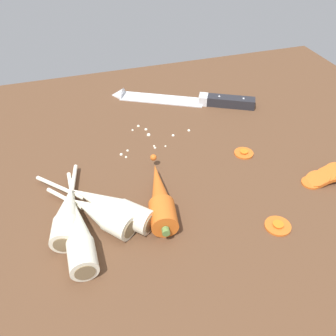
{
  "coord_description": "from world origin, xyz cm",
  "views": [
    {
      "loc": [
        -15.78,
        -51.72,
        43.99
      ],
      "look_at": [
        0.0,
        -2.0,
        1.5
      ],
      "focal_mm": 39.74,
      "sensor_mm": 36.0,
      "label": 1
    }
  ],
  "objects_px": {
    "parsnip_front": "(101,214)",
    "parsnip_mid_right": "(78,233)",
    "chefs_knife": "(179,99)",
    "parsnip_mid_left": "(68,214)",
    "carrot_slice_stack": "(324,176)",
    "parsnip_back": "(109,206)",
    "carrot_slice_stray_near": "(278,225)",
    "whole_carrot": "(160,196)",
    "carrot_slice_stray_mid": "(244,152)"
  },
  "relations": [
    {
      "from": "parsnip_mid_right",
      "to": "parsnip_front",
      "type": "bearing_deg",
      "value": 35.62
    },
    {
      "from": "parsnip_back",
      "to": "carrot_slice_stack",
      "type": "distance_m",
      "value": 0.38
    },
    {
      "from": "parsnip_mid_right",
      "to": "carrot_slice_stray_near",
      "type": "height_order",
      "value": "parsnip_mid_right"
    },
    {
      "from": "parsnip_mid_left",
      "to": "carrot_slice_stack",
      "type": "distance_m",
      "value": 0.45
    },
    {
      "from": "parsnip_mid_right",
      "to": "carrot_slice_stray_near",
      "type": "relative_size",
      "value": 5.49
    },
    {
      "from": "whole_carrot",
      "to": "parsnip_mid_left",
      "type": "bearing_deg",
      "value": 177.33
    },
    {
      "from": "parsnip_mid_left",
      "to": "carrot_slice_stray_mid",
      "type": "bearing_deg",
      "value": 13.11
    },
    {
      "from": "parsnip_mid_right",
      "to": "carrot_slice_stack",
      "type": "height_order",
      "value": "parsnip_mid_right"
    },
    {
      "from": "parsnip_mid_right",
      "to": "parsnip_back",
      "type": "height_order",
      "value": "same"
    },
    {
      "from": "parsnip_front",
      "to": "parsnip_mid_right",
      "type": "relative_size",
      "value": 0.67
    },
    {
      "from": "parsnip_front",
      "to": "carrot_slice_stray_mid",
      "type": "height_order",
      "value": "parsnip_front"
    },
    {
      "from": "parsnip_mid_left",
      "to": "carrot_slice_stray_near",
      "type": "bearing_deg",
      "value": -19.13
    },
    {
      "from": "parsnip_mid_left",
      "to": "parsnip_back",
      "type": "distance_m",
      "value": 0.07
    },
    {
      "from": "chefs_knife",
      "to": "parsnip_back",
      "type": "distance_m",
      "value": 0.39
    },
    {
      "from": "chefs_knife",
      "to": "carrot_slice_stray_near",
      "type": "distance_m",
      "value": 0.43
    },
    {
      "from": "chefs_knife",
      "to": "parsnip_mid_left",
      "type": "relative_size",
      "value": 1.7
    },
    {
      "from": "parsnip_back",
      "to": "parsnip_mid_right",
      "type": "bearing_deg",
      "value": -142.7
    },
    {
      "from": "parsnip_back",
      "to": "carrot_slice_stack",
      "type": "height_order",
      "value": "parsnip_back"
    },
    {
      "from": "parsnip_mid_right",
      "to": "carrot_slice_stack",
      "type": "distance_m",
      "value": 0.43
    },
    {
      "from": "carrot_slice_stack",
      "to": "parsnip_front",
      "type": "bearing_deg",
      "value": 177.33
    },
    {
      "from": "whole_carrot",
      "to": "carrot_slice_stray_mid",
      "type": "height_order",
      "value": "whole_carrot"
    },
    {
      "from": "parsnip_mid_right",
      "to": "carrot_slice_stray_near",
      "type": "distance_m",
      "value": 0.31
    },
    {
      "from": "chefs_knife",
      "to": "carrot_slice_stray_near",
      "type": "height_order",
      "value": "chefs_knife"
    },
    {
      "from": "chefs_knife",
      "to": "carrot_slice_stray_near",
      "type": "xyz_separation_m",
      "value": [
        0.02,
        -0.43,
        -0.0
      ]
    },
    {
      "from": "chefs_knife",
      "to": "carrot_slice_stray_mid",
      "type": "height_order",
      "value": "chefs_knife"
    },
    {
      "from": "chefs_knife",
      "to": "parsnip_back",
      "type": "xyz_separation_m",
      "value": [
        -0.23,
        -0.32,
        0.01
      ]
    },
    {
      "from": "whole_carrot",
      "to": "parsnip_front",
      "type": "height_order",
      "value": "whole_carrot"
    },
    {
      "from": "chefs_knife",
      "to": "parsnip_front",
      "type": "distance_m",
      "value": 0.41
    },
    {
      "from": "whole_carrot",
      "to": "parsnip_back",
      "type": "height_order",
      "value": "whole_carrot"
    },
    {
      "from": "parsnip_mid_left",
      "to": "parsnip_mid_right",
      "type": "xyz_separation_m",
      "value": [
        0.01,
        -0.04,
        -0.0
      ]
    },
    {
      "from": "parsnip_mid_right",
      "to": "chefs_knife",
      "type": "bearing_deg",
      "value": 52.08
    },
    {
      "from": "parsnip_front",
      "to": "parsnip_mid_left",
      "type": "relative_size",
      "value": 0.81
    },
    {
      "from": "whole_carrot",
      "to": "carrot_slice_stray_near",
      "type": "height_order",
      "value": "whole_carrot"
    },
    {
      "from": "whole_carrot",
      "to": "parsnip_mid_right",
      "type": "relative_size",
      "value": 0.84
    },
    {
      "from": "parsnip_front",
      "to": "carrot_slice_stray_mid",
      "type": "distance_m",
      "value": 0.31
    },
    {
      "from": "parsnip_mid_left",
      "to": "carrot_slice_stray_mid",
      "type": "xyz_separation_m",
      "value": [
        0.35,
        0.08,
        -0.02
      ]
    },
    {
      "from": "chefs_knife",
      "to": "parsnip_front",
      "type": "bearing_deg",
      "value": -126.09
    },
    {
      "from": "carrot_slice_stray_near",
      "to": "parsnip_front",
      "type": "bearing_deg",
      "value": 160.65
    },
    {
      "from": "chefs_knife",
      "to": "parsnip_back",
      "type": "bearing_deg",
      "value": -125.4
    },
    {
      "from": "parsnip_mid_left",
      "to": "parsnip_back",
      "type": "height_order",
      "value": "same"
    },
    {
      "from": "chefs_knife",
      "to": "parsnip_mid_right",
      "type": "bearing_deg",
      "value": -127.92
    },
    {
      "from": "parsnip_front",
      "to": "carrot_slice_stack",
      "type": "distance_m",
      "value": 0.4
    },
    {
      "from": "parsnip_mid_right",
      "to": "carrot_slice_stack",
      "type": "relative_size",
      "value": 2.69
    },
    {
      "from": "chefs_knife",
      "to": "whole_carrot",
      "type": "xyz_separation_m",
      "value": [
        -0.14,
        -0.33,
        0.01
      ]
    },
    {
      "from": "whole_carrot",
      "to": "carrot_slice_stray_mid",
      "type": "distance_m",
      "value": 0.22
    },
    {
      "from": "parsnip_front",
      "to": "parsnip_mid_right",
      "type": "bearing_deg",
      "value": -144.38
    },
    {
      "from": "parsnip_mid_left",
      "to": "parsnip_back",
      "type": "bearing_deg",
      "value": -1.81
    },
    {
      "from": "whole_carrot",
      "to": "parsnip_front",
      "type": "distance_m",
      "value": 0.1
    },
    {
      "from": "parsnip_back",
      "to": "carrot_slice_stack",
      "type": "bearing_deg",
      "value": -4.87
    },
    {
      "from": "carrot_slice_stray_mid",
      "to": "carrot_slice_stack",
      "type": "bearing_deg",
      "value": -49.15
    }
  ]
}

